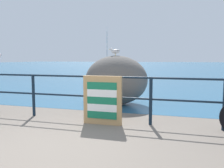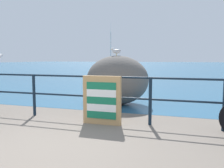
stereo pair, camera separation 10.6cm
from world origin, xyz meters
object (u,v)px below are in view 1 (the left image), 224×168
seagull (115,51)px  breakwater_boulder_main (116,80)px  sailboat (107,64)px  folded_deckchair_stack (102,100)px

seagull → breakwater_boulder_main: bearing=131.0°
breakwater_boulder_main → sailboat: bearing=108.4°
folded_deckchair_stack → sailboat: 27.39m
folded_deckchair_stack → breakwater_boulder_main: (-0.34, 2.31, 0.23)m
seagull → sailboat: (-7.89, 23.78, -0.92)m
folded_deckchair_stack → seagull: (-0.38, 2.34, 1.11)m
folded_deckchair_stack → breakwater_boulder_main: size_ratio=0.54×
folded_deckchair_stack → seagull: seagull is taller
seagull → sailboat: size_ratio=0.06×
breakwater_boulder_main → seagull: 0.89m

